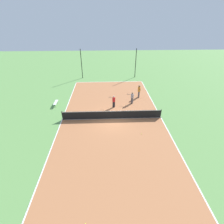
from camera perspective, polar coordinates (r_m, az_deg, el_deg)
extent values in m
plane|color=#60934C|center=(20.13, 0.00, -2.22)|extent=(80.00, 80.00, 0.00)
cube|color=#AD6B42|center=(20.13, 0.00, -2.19)|extent=(11.52, 24.18, 0.02)
cube|color=white|center=(20.72, -15.99, -2.43)|extent=(0.10, 24.18, 0.00)
cube|color=white|center=(21.10, 15.69, -1.74)|extent=(0.10, 24.18, 0.00)
cube|color=white|center=(30.96, -0.93, 9.83)|extent=(11.52, 0.10, 0.00)
cube|color=white|center=(20.12, 0.00, -2.16)|extent=(11.52, 0.10, 0.00)
cylinder|color=black|center=(20.43, -15.93, -1.16)|extent=(0.10, 0.10, 1.07)
cylinder|color=black|center=(20.81, 15.63, -0.50)|extent=(0.10, 0.10, 1.07)
cube|color=black|center=(19.85, 0.00, -0.92)|extent=(11.22, 0.03, 1.02)
cube|color=white|center=(19.61, 0.00, 0.27)|extent=(11.22, 0.04, 0.06)
cube|color=silver|center=(23.98, -17.91, 3.03)|extent=(0.36, 1.47, 0.04)
cylinder|color=#4C4C51|center=(23.58, -18.15, 1.90)|extent=(0.08, 0.08, 0.41)
cylinder|color=#4C4C51|center=(24.57, -17.52, 3.19)|extent=(0.08, 0.08, 0.41)
cube|color=black|center=(22.33, 0.58, 2.53)|extent=(0.32, 0.31, 0.80)
cylinder|color=red|center=(22.02, 0.59, 4.10)|extent=(0.51, 0.51, 0.56)
sphere|color=beige|center=(21.85, 0.59, 5.05)|extent=(0.24, 0.24, 0.24)
cylinder|color=#262626|center=(22.13, -0.08, 4.65)|extent=(0.24, 0.20, 0.03)
torus|color=black|center=(22.28, -0.66, 4.83)|extent=(0.43, 0.43, 0.02)
cube|color=#4C4C51|center=(23.43, 6.54, 3.72)|extent=(0.31, 0.28, 0.80)
cylinder|color=gray|center=(23.14, 6.64, 5.23)|extent=(0.47, 0.47, 0.56)
sphere|color=#A87A56|center=(22.98, 6.70, 6.13)|extent=(0.24, 0.24, 0.24)
cylinder|color=#262626|center=(23.15, 5.89, 5.67)|extent=(0.27, 0.14, 0.03)
torus|color=black|center=(23.22, 5.22, 5.77)|extent=(0.40, 0.40, 0.02)
cube|color=#4C4C51|center=(25.25, 8.72, 5.72)|extent=(0.22, 0.27, 0.91)
cylinder|color=orange|center=(24.95, 8.86, 7.34)|extent=(0.39, 0.39, 0.64)
sphere|color=brown|center=(24.77, 8.94, 8.31)|extent=(0.27, 0.27, 0.27)
cylinder|color=#262626|center=(24.59, 8.95, 7.39)|extent=(0.05, 0.28, 0.03)
torus|color=black|center=(24.33, 9.01, 7.14)|extent=(0.33, 0.33, 0.02)
sphere|color=#CCE033|center=(19.41, 15.92, -4.71)|extent=(0.07, 0.07, 0.07)
sphere|color=#CCE033|center=(12.15, -8.70, -32.38)|extent=(0.07, 0.07, 0.07)
sphere|color=#CCE033|center=(21.29, 14.61, -1.17)|extent=(0.07, 0.07, 0.07)
sphere|color=#CCE033|center=(17.93, 9.61, -7.07)|extent=(0.07, 0.07, 0.07)
cylinder|color=black|center=(32.67, -9.93, 15.19)|extent=(0.12, 0.12, 5.15)
cylinder|color=black|center=(32.88, 7.72, 15.46)|extent=(0.12, 0.12, 5.15)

